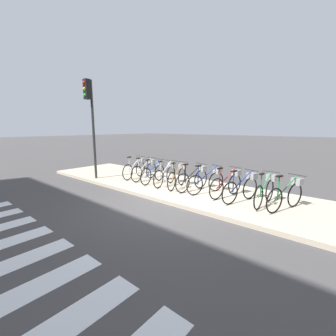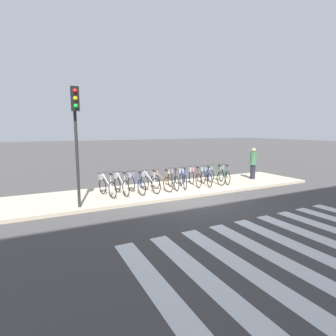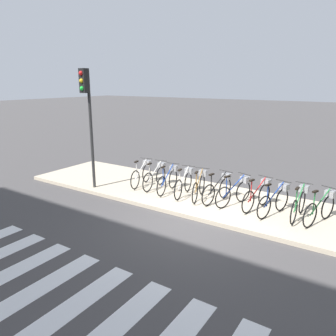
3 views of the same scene
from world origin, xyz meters
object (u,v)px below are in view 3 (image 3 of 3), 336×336
(parked_bicycle_3, at_px, (184,182))
(traffic_light, at_px, (87,105))
(parked_bicycle_7, at_px, (258,194))
(parked_bicycle_6, at_px, (236,191))
(parked_bicycle_0, at_px, (142,173))
(parked_bicycle_2, at_px, (169,179))
(parked_bicycle_4, at_px, (199,185))
(parked_bicycle_10, at_px, (321,207))
(parked_bicycle_1, at_px, (156,175))
(parked_bicycle_5, at_px, (219,188))
(parked_bicycle_9, at_px, (299,202))
(parked_bicycle_8, at_px, (275,199))

(parked_bicycle_3, relative_size, traffic_light, 0.39)
(parked_bicycle_7, bearing_deg, parked_bicycle_6, -174.56)
(parked_bicycle_6, relative_size, traffic_light, 0.37)
(parked_bicycle_0, distance_m, parked_bicycle_2, 1.18)
(parked_bicycle_3, bearing_deg, parked_bicycle_6, 2.98)
(parked_bicycle_3, xyz_separation_m, parked_bicycle_4, (0.53, 0.01, 0.00))
(parked_bicycle_4, height_order, traffic_light, traffic_light)
(parked_bicycle_4, xyz_separation_m, parked_bicycle_10, (3.49, 0.06, 0.00))
(parked_bicycle_1, relative_size, parked_bicycle_4, 1.02)
(parked_bicycle_1, bearing_deg, parked_bicycle_5, -0.92)
(parked_bicycle_3, bearing_deg, parked_bicycle_9, 1.78)
(parked_bicycle_9, relative_size, parked_bicycle_10, 1.05)
(parked_bicycle_0, xyz_separation_m, parked_bicycle_8, (4.66, -0.11, 0.00))
(parked_bicycle_1, distance_m, parked_bicycle_4, 1.73)
(parked_bicycle_1, xyz_separation_m, parked_bicycle_8, (4.08, -0.13, 0.00))
(parked_bicycle_4, bearing_deg, parked_bicycle_9, 1.81)
(parked_bicycle_2, bearing_deg, parked_bicycle_1, 170.02)
(parked_bicycle_6, distance_m, parked_bicycle_8, 1.19)
(parked_bicycle_7, distance_m, parked_bicycle_9, 1.12)
(parked_bicycle_6, xyz_separation_m, parked_bicycle_9, (1.78, 0.02, 0.00))
(parked_bicycle_8, bearing_deg, parked_bicycle_7, 162.53)
(parked_bicycle_2, relative_size, parked_bicycle_3, 1.00)
(parked_bicycle_1, distance_m, parked_bicycle_9, 4.68)
(parked_bicycle_0, distance_m, parked_bicycle_9, 5.26)
(parked_bicycle_5, bearing_deg, parked_bicycle_0, 179.54)
(parked_bicycle_3, distance_m, parked_bicycle_7, 2.36)
(parked_bicycle_5, bearing_deg, parked_bicycle_7, 3.71)
(parked_bicycle_0, relative_size, parked_bicycle_10, 1.03)
(parked_bicycle_0, distance_m, parked_bicycle_8, 4.66)
(parked_bicycle_4, height_order, parked_bicycle_8, same)
(parked_bicycle_2, height_order, parked_bicycle_3, same)
(parked_bicycle_9, bearing_deg, parked_bicycle_10, -3.45)
(parked_bicycle_4, bearing_deg, traffic_light, -161.61)
(parked_bicycle_3, height_order, parked_bicycle_9, same)
(parked_bicycle_1, bearing_deg, parked_bicycle_9, -0.04)
(parked_bicycle_10, bearing_deg, traffic_light, -170.06)
(parked_bicycle_7, relative_size, parked_bicycle_10, 1.03)
(parked_bicycle_10, bearing_deg, parked_bicycle_3, -178.93)
(parked_bicycle_0, relative_size, parked_bicycle_3, 1.00)
(parked_bicycle_2, height_order, parked_bicycle_7, same)
(parked_bicycle_10, bearing_deg, parked_bicycle_9, 176.55)
(parked_bicycle_7, bearing_deg, traffic_light, -166.27)
(parked_bicycle_6, bearing_deg, parked_bicycle_8, -5.00)
(parked_bicycle_0, bearing_deg, parked_bicycle_1, 1.39)
(parked_bicycle_7, bearing_deg, parked_bicycle_10, -2.60)
(parked_bicycle_3, xyz_separation_m, parked_bicycle_5, (1.17, 0.07, 0.00))
(parked_bicycle_0, height_order, traffic_light, traffic_light)
(parked_bicycle_5, height_order, parked_bicycle_10, same)
(parked_bicycle_1, height_order, traffic_light, traffic_light)
(parked_bicycle_10, distance_m, traffic_light, 7.50)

